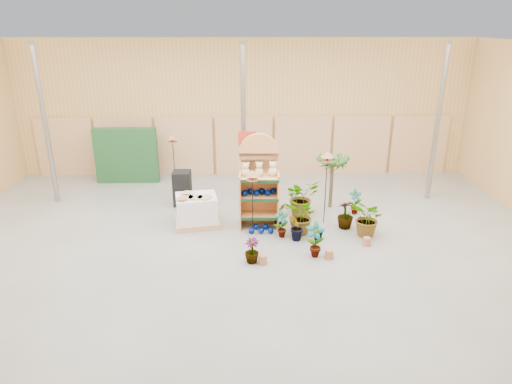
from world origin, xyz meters
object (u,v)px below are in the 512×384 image
(display_shelf, at_px, (259,184))
(pallet_stack, at_px, (197,210))
(bird_table_front, at_px, (252,175))
(potted_plant_2, at_px, (302,216))

(display_shelf, bearing_deg, pallet_stack, -177.30)
(bird_table_front, relative_size, potted_plant_2, 1.77)
(pallet_stack, distance_m, potted_plant_2, 2.74)
(display_shelf, relative_size, bird_table_front, 1.43)
(bird_table_front, bearing_deg, potted_plant_2, -0.71)
(pallet_stack, distance_m, bird_table_front, 1.94)
(potted_plant_2, bearing_deg, display_shelf, 149.62)
(pallet_stack, xyz_separation_m, bird_table_front, (1.44, -0.59, 1.15))
(display_shelf, xyz_separation_m, potted_plant_2, (1.06, -0.62, -0.62))
(bird_table_front, xyz_separation_m, potted_plant_2, (1.23, -0.02, -1.08))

